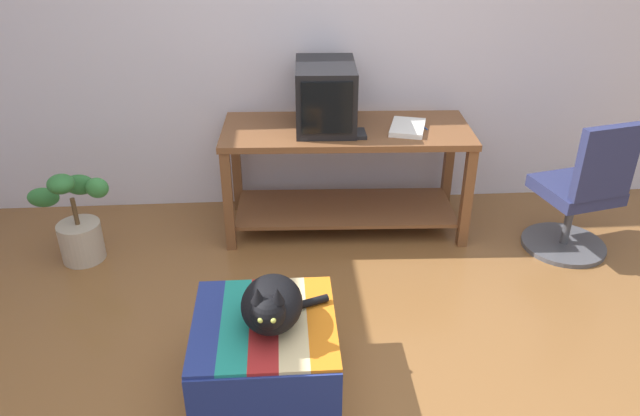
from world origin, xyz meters
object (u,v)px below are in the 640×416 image
(keyboard, at_px, (333,134))
(tv_monitor, at_px, (325,96))
(book, at_px, (408,127))
(desk, at_px, (346,160))
(ottoman_with_blanket, at_px, (266,354))
(potted_plant, at_px, (77,224))
(cat, at_px, (272,305))
(office_chair, at_px, (581,197))

(keyboard, bearing_deg, tv_monitor, 100.90)
(tv_monitor, height_order, book, tv_monitor)
(desk, relative_size, ottoman_with_blanket, 2.42)
(keyboard, bearing_deg, book, 8.83)
(potted_plant, bearing_deg, keyboard, 6.17)
(cat, xyz_separation_m, office_chair, (1.86, 1.06, -0.10))
(office_chair, bearing_deg, ottoman_with_blanket, 15.25)
(tv_monitor, distance_m, cat, 1.61)
(desk, xyz_separation_m, office_chair, (1.39, -0.42, -0.10))
(book, relative_size, potted_plant, 0.47)
(desk, distance_m, office_chair, 1.45)
(cat, bearing_deg, book, 64.13)
(keyboard, bearing_deg, desk, 54.02)
(tv_monitor, height_order, ottoman_with_blanket, tv_monitor)
(desk, bearing_deg, potted_plant, -167.31)
(tv_monitor, xyz_separation_m, book, (0.51, -0.10, -0.18))
(potted_plant, bearing_deg, ottoman_with_blanket, -45.09)
(potted_plant, xyz_separation_m, office_chair, (3.05, -0.11, 0.14))
(tv_monitor, xyz_separation_m, cat, (-0.34, -1.51, -0.42))
(tv_monitor, relative_size, office_chair, 0.60)
(tv_monitor, xyz_separation_m, potted_plant, (-1.53, -0.34, -0.65))
(book, height_order, office_chair, office_chair)
(ottoman_with_blanket, xyz_separation_m, cat, (0.04, -0.02, 0.30))
(tv_monitor, distance_m, book, 0.54)
(book, height_order, cat, book)
(book, distance_m, ottoman_with_blanket, 1.73)
(keyboard, xyz_separation_m, potted_plant, (-1.56, -0.17, -0.47))
(desk, xyz_separation_m, tv_monitor, (-0.13, 0.04, 0.42))
(desk, height_order, potted_plant, desk)
(desk, height_order, office_chair, office_chair)
(ottoman_with_blanket, bearing_deg, cat, -32.41)
(desk, distance_m, cat, 1.55)
(tv_monitor, height_order, cat, tv_monitor)
(tv_monitor, bearing_deg, book, -8.50)
(tv_monitor, distance_m, keyboard, 0.25)
(potted_plant, relative_size, office_chair, 0.71)
(ottoman_with_blanket, relative_size, potted_plant, 1.03)
(keyboard, height_order, potted_plant, keyboard)
(book, distance_m, potted_plant, 2.10)
(book, distance_m, cat, 1.67)
(book, xyz_separation_m, ottoman_with_blanket, (-0.88, -1.39, -0.54))
(book, height_order, ottoman_with_blanket, book)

